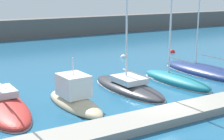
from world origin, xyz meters
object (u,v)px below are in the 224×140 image
object	(u,v)px
motorboat_sand_third	(74,98)
sailboat_charcoal_fourth	(128,86)
sailboat_teal_fifth	(176,78)
mooring_buoy_red	(172,52)
sailboat_navy_sixth	(207,71)
mooring_buoy_white	(123,57)

from	to	relation	value
motorboat_sand_third	sailboat_charcoal_fourth	bearing A→B (deg)	-80.01
sailboat_teal_fifth	motorboat_sand_third	bearing A→B (deg)	91.66
sailboat_charcoal_fourth	mooring_buoy_red	world-z (taller)	sailboat_charcoal_fourth
sailboat_charcoal_fourth	sailboat_navy_sixth	world-z (taller)	sailboat_navy_sixth
mooring_buoy_red	motorboat_sand_third	bearing A→B (deg)	-147.34
sailboat_navy_sixth	mooring_buoy_red	bearing A→B (deg)	-27.53
motorboat_sand_third	mooring_buoy_white	world-z (taller)	motorboat_sand_third
sailboat_teal_fifth	sailboat_navy_sixth	size ratio (longest dim) A/B	0.78
mooring_buoy_white	sailboat_teal_fifth	bearing A→B (deg)	-101.33
motorboat_sand_third	sailboat_navy_sixth	xyz separation A→B (m)	(14.72, 1.79, -0.24)
mooring_buoy_white	sailboat_charcoal_fourth	bearing A→B (deg)	-121.23
sailboat_charcoal_fourth	motorboat_sand_third	bearing A→B (deg)	100.86
sailboat_teal_fifth	mooring_buoy_red	bearing A→B (deg)	-42.52
sailboat_navy_sixth	mooring_buoy_white	distance (m)	11.38
sailboat_teal_fifth	mooring_buoy_red	world-z (taller)	sailboat_teal_fifth
mooring_buoy_white	motorboat_sand_third	bearing A→B (deg)	-133.77
sailboat_charcoal_fourth	mooring_buoy_red	distance (m)	18.26
motorboat_sand_third	sailboat_navy_sixth	bearing A→B (deg)	-86.12
motorboat_sand_third	mooring_buoy_white	size ratio (longest dim) A/B	9.54
sailboat_teal_fifth	mooring_buoy_white	bearing A→B (deg)	-14.45
sailboat_teal_fifth	sailboat_charcoal_fourth	bearing A→B (deg)	82.08
sailboat_navy_sixth	mooring_buoy_red	xyz separation A→B (m)	(4.87, 10.77, -0.26)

